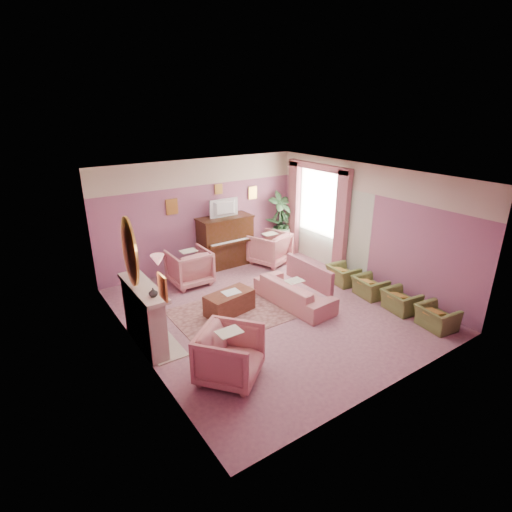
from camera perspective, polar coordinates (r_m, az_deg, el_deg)
floor at (r=8.47m, az=1.99°, el=-7.65°), size 5.50×6.00×0.01m
ceiling at (r=7.54m, az=2.26°, el=11.36°), size 5.50×6.00×0.01m
wall_back at (r=10.36m, az=-7.80°, el=5.92°), size 5.50×0.02×2.80m
wall_front at (r=5.96m, az=19.54°, el=-6.85°), size 5.50×0.02×2.80m
wall_left at (r=6.76m, az=-17.09°, el=-3.19°), size 0.02×6.00×2.80m
wall_right at (r=9.71m, az=15.36°, el=4.34°), size 0.02×6.00×2.80m
picture_rail_band at (r=10.12m, az=-8.07°, el=11.79°), size 5.50×0.01×0.65m
stripe_panel at (r=10.64m, az=9.88°, el=4.39°), size 0.01×3.00×2.15m
fireplace_surround at (r=7.34m, az=-15.68°, el=-8.45°), size 0.30×1.40×1.10m
fireplace_inset at (r=7.44m, az=-14.84°, el=-9.27°), size 0.18×0.72×0.68m
fire_ember at (r=7.54m, az=-14.42°, el=-10.38°), size 0.06×0.54×0.10m
mantel_shelf at (r=7.09m, az=-15.90°, el=-4.37°), size 0.40×1.55×0.07m
hearth at (r=7.66m, az=-13.85°, el=-11.59°), size 0.55×1.50×0.02m
mirror_frame at (r=6.80m, az=-17.57°, el=0.56°), size 0.04×0.72×1.20m
mirror_glass at (r=6.81m, az=-17.37°, el=0.60°), size 0.01×0.60×1.06m
sconce_shade at (r=5.82m, az=-13.88°, el=-0.60°), size 0.20×0.20×0.16m
piano at (r=10.53m, az=-4.38°, el=2.04°), size 1.40×0.60×1.30m
piano_keyshelf at (r=10.22m, az=-3.41°, el=1.88°), size 1.30×0.12×0.06m
piano_keys at (r=10.21m, az=-3.41°, el=2.10°), size 1.20×0.08×0.02m
piano_top at (r=10.33m, az=-4.48°, el=5.50°), size 1.45×0.65×0.04m
television at (r=10.22m, az=-4.39°, el=7.01°), size 0.80×0.12×0.48m
print_back_left at (r=9.92m, az=-11.93°, el=6.91°), size 0.30×0.03×0.38m
print_back_right at (r=10.99m, az=-0.49°, el=9.03°), size 0.26×0.03×0.34m
print_back_mid at (r=10.41m, az=-5.37°, el=9.50°), size 0.22×0.03×0.26m
print_left_wall at (r=5.59m, az=-13.21°, el=-4.36°), size 0.03×0.28×0.36m
window_blind at (r=10.63m, az=9.02°, el=7.91°), size 0.03×1.40×1.80m
curtain_left at (r=10.05m, az=12.12°, el=4.58°), size 0.16×0.34×2.60m
curtain_right at (r=11.34m, az=5.44°, el=6.82°), size 0.16×0.34×2.60m
pelmet at (r=10.42m, az=8.96°, el=12.47°), size 0.16×2.20×0.16m
mantel_plant at (r=7.51m, az=-17.34°, el=-1.65°), size 0.16×0.16×0.28m
mantel_vase at (r=6.62m, az=-14.48°, el=-5.06°), size 0.16×0.16×0.16m
area_rug at (r=8.37m, az=-2.89°, el=-8.01°), size 2.51×1.81×0.01m
coffee_table at (r=8.27m, az=-3.81°, el=-6.69°), size 1.07×0.66×0.45m
table_paper at (r=8.19m, az=-3.55°, el=-5.18°), size 0.35×0.28×0.01m
sofa at (r=8.57m, az=5.48°, el=-4.52°), size 0.63×1.90×0.77m
sofa_throw at (r=8.72m, az=7.56°, el=-2.58°), size 0.10×1.44×0.53m
floral_armchair_left at (r=9.58m, az=-9.51°, el=-1.33°), size 0.90×0.90×0.94m
floral_armchair_right at (r=10.67m, az=1.95°, el=1.32°), size 0.90×0.90×0.94m
floral_armchair_front at (r=6.34m, az=-3.77°, el=-13.58°), size 0.90×0.90×0.94m
olive_chair_a at (r=8.44m, az=24.45°, el=-7.57°), size 0.48×0.68×0.59m
olive_chair_b at (r=8.82m, az=19.99°, el=-5.65°), size 0.48×0.68×0.59m
olive_chair_c at (r=9.26m, az=15.96°, el=-3.87°), size 0.48×0.68×0.59m
olive_chair_d at (r=9.74m, az=12.32°, el=-2.24°), size 0.48×0.68×0.59m
side_table at (r=11.55m, az=3.53°, el=2.22°), size 0.52×0.52×0.70m
side_plant_big at (r=11.39m, az=3.59°, el=4.70°), size 0.30×0.30×0.34m
side_plant_small at (r=11.39m, az=4.37°, el=4.52°), size 0.16×0.16×0.28m
palm_pot at (r=11.59m, az=3.41°, el=1.35°), size 0.34×0.34×0.34m
palm_plant at (r=11.32m, az=3.50°, el=5.59°), size 0.76×0.76×1.44m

